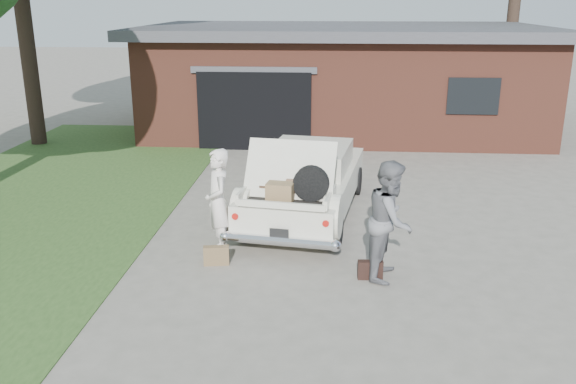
{
  "coord_description": "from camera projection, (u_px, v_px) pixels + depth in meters",
  "views": [
    {
      "loc": [
        0.71,
        -8.89,
        4.13
      ],
      "look_at": [
        0.0,
        0.6,
        1.1
      ],
      "focal_mm": 38.0,
      "sensor_mm": 36.0,
      "label": 1
    }
  ],
  "objects": [
    {
      "name": "suitcase_left",
      "position": [
        216.0,
        255.0,
        9.86
      ],
      "size": [
        0.43,
        0.19,
        0.32
      ],
      "primitive_type": "cube",
      "rotation": [
        0.0,
        0.0,
        0.16
      ],
      "color": "olive",
      "rests_on": "ground"
    },
    {
      "name": "woman_right",
      "position": [
        390.0,
        220.0,
        9.22
      ],
      "size": [
        0.9,
        1.05,
        1.85
      ],
      "primitive_type": "imported",
      "rotation": [
        0.0,
        0.0,
        1.32
      ],
      "color": "slate",
      "rests_on": "ground"
    },
    {
      "name": "ground",
      "position": [
        285.0,
        269.0,
        9.75
      ],
      "size": [
        90.0,
        90.0,
        0.0
      ],
      "primitive_type": "plane",
      "color": "gray",
      "rests_on": "ground"
    },
    {
      "name": "grass_strip",
      "position": [
        40.0,
        201.0,
        12.99
      ],
      "size": [
        6.0,
        16.0,
        0.02
      ],
      "primitive_type": "cube",
      "color": "#2D4C1E",
      "rests_on": "ground"
    },
    {
      "name": "suitcase_right",
      "position": [
        370.0,
        270.0,
        9.36
      ],
      "size": [
        0.39,
        0.14,
        0.3
      ],
      "primitive_type": "cube",
      "rotation": [
        0.0,
        0.0,
        0.06
      ],
      "color": "black",
      "rests_on": "ground"
    },
    {
      "name": "woman_left",
      "position": [
        218.0,
        202.0,
        10.1
      ],
      "size": [
        0.65,
        0.77,
        1.81
      ],
      "primitive_type": "imported",
      "rotation": [
        0.0,
        0.0,
        -1.18
      ],
      "color": "white",
      "rests_on": "ground"
    },
    {
      "name": "house",
      "position": [
        342.0,
        77.0,
        20.07
      ],
      "size": [
        12.8,
        7.8,
        3.3
      ],
      "color": "brown",
      "rests_on": "ground"
    },
    {
      "name": "sedan",
      "position": [
        306.0,
        182.0,
        11.95
      ],
      "size": [
        2.48,
        4.93,
        1.81
      ],
      "rotation": [
        0.0,
        0.0,
        -0.15
      ],
      "color": "silver",
      "rests_on": "ground"
    }
  ]
}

